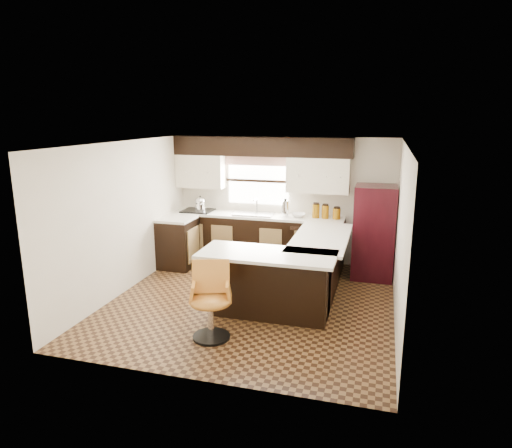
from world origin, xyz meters
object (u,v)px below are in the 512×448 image
(peninsula_long, at_px, (317,266))
(refrigerator, at_px, (374,232))
(bar_chair, at_px, (211,302))
(peninsula_return, at_px, (270,284))

(peninsula_long, bearing_deg, refrigerator, 50.63)
(bar_chair, bearing_deg, peninsula_return, 40.52)
(peninsula_return, xyz_separation_m, refrigerator, (1.36, 1.99, 0.36))
(bar_chair, bearing_deg, refrigerator, 38.35)
(peninsula_long, relative_size, bar_chair, 1.98)
(peninsula_return, bearing_deg, refrigerator, 55.70)
(refrigerator, relative_size, bar_chair, 1.65)
(refrigerator, distance_m, bar_chair, 3.48)
(peninsula_long, height_order, refrigerator, refrigerator)
(peninsula_long, bearing_deg, bar_chair, -119.71)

